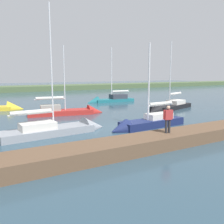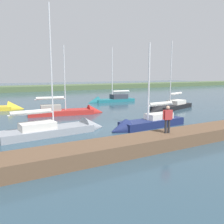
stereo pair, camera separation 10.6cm
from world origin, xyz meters
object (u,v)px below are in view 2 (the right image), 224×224
object	(u,v)px
sailboat_behind_pier	(167,109)
sailboat_mid_channel	(62,131)
sailboat_inner_slip	(70,113)
sailboat_outer_mooring	(109,101)
person_on_dock	(168,118)
sailboat_far_left	(145,125)

from	to	relation	value
sailboat_behind_pier	sailboat_mid_channel	xyz separation A→B (m)	(14.00, 4.79, -0.01)
sailboat_inner_slip	sailboat_mid_channel	distance (m)	8.00
sailboat_inner_slip	sailboat_outer_mooring	world-z (taller)	sailboat_outer_mooring
sailboat_outer_mooring	person_on_dock	distance (m)	22.24
sailboat_inner_slip	sailboat_mid_channel	size ratio (longest dim) A/B	0.82
sailboat_mid_channel	sailboat_outer_mooring	bearing A→B (deg)	47.04
sailboat_mid_channel	person_on_dock	bearing A→B (deg)	-57.96
person_on_dock	sailboat_inner_slip	bearing A→B (deg)	-159.74
sailboat_mid_channel	sailboat_outer_mooring	size ratio (longest dim) A/B	1.08
sailboat_inner_slip	sailboat_behind_pier	size ratio (longest dim) A/B	0.90
sailboat_inner_slip	sailboat_far_left	xyz separation A→B (m)	(-2.90, 8.82, 0.05)
sailboat_mid_channel	person_on_dock	size ratio (longest dim) A/B	5.95
sailboat_far_left	sailboat_outer_mooring	world-z (taller)	sailboat_outer_mooring
sailboat_inner_slip	sailboat_outer_mooring	distance (m)	11.57
sailboat_far_left	sailboat_mid_channel	size ratio (longest dim) A/B	0.75
sailboat_outer_mooring	person_on_dock	world-z (taller)	sailboat_outer_mooring
sailboat_outer_mooring	sailboat_inner_slip	bearing A→B (deg)	44.30
sailboat_behind_pier	person_on_dock	xyz separation A→B (m)	(9.64, 10.70, 1.50)
sailboat_outer_mooring	person_on_dock	xyz separation A→B (m)	(7.56, 20.87, 1.49)
sailboat_mid_channel	sailboat_outer_mooring	world-z (taller)	sailboat_mid_channel
sailboat_behind_pier	person_on_dock	world-z (taller)	sailboat_behind_pier
person_on_dock	sailboat_mid_channel	bearing A→B (deg)	-128.19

